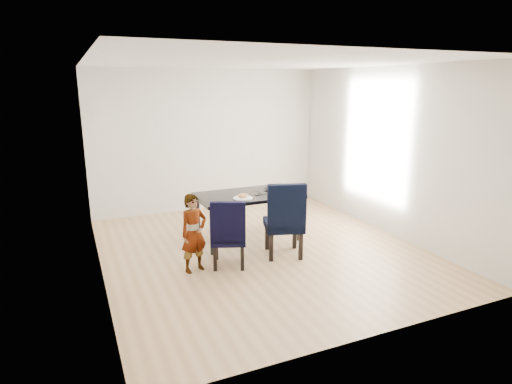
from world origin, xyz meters
name	(u,v)px	position (x,y,z in m)	size (l,w,h in m)	color
floor	(261,250)	(0.00, 0.00, -0.01)	(4.50, 5.00, 0.01)	tan
ceiling	(262,62)	(0.00, 0.00, 2.71)	(4.50, 5.00, 0.01)	white
wall_back	(208,141)	(0.00, 2.50, 1.35)	(4.50, 0.01, 2.70)	silver
wall_front	(377,205)	(0.00, -2.50, 1.35)	(4.50, 0.01, 2.70)	white
wall_left	(93,174)	(-2.25, 0.00, 1.35)	(0.01, 5.00, 2.70)	silver
wall_right	(388,151)	(2.25, 0.00, 1.35)	(0.01, 5.00, 2.70)	silver
dining_table	(248,217)	(0.00, 0.50, 0.38)	(1.60, 0.90, 0.75)	black
chair_left	(229,232)	(-0.63, -0.31, 0.47)	(0.45, 0.47, 0.95)	black
chair_right	(284,218)	(0.22, -0.28, 0.55)	(0.53, 0.55, 1.10)	black
child	(194,233)	(-1.11, -0.30, 0.52)	(0.38, 0.25, 1.05)	orange
plate	(243,198)	(-0.18, 0.27, 0.76)	(0.29, 0.29, 0.02)	white
sandwich	(243,195)	(-0.18, 0.27, 0.80)	(0.17, 0.08, 0.07)	#C58446
laptop	(271,187)	(0.49, 0.70, 0.76)	(0.35, 0.22, 0.03)	black
cable_tangle	(259,195)	(0.12, 0.38, 0.75)	(0.13, 0.13, 0.01)	black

